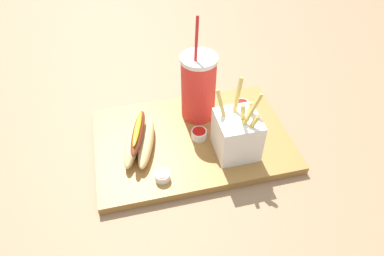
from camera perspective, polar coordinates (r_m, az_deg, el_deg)
name	(u,v)px	position (r m, az deg, el deg)	size (l,w,h in m)	color
ground_plane	(192,146)	(0.84, 0.00, -2.96)	(2.40, 2.40, 0.02)	#8C6B4C
food_tray	(192,140)	(0.82, 0.00, -2.01)	(0.45, 0.30, 0.02)	olive
soda_cup	(198,87)	(0.82, 1.07, 6.78)	(0.09, 0.09, 0.26)	red
fries_basket	(237,134)	(0.76, 7.44, -1.00)	(0.09, 0.09, 0.17)	white
hot_dog_1	(139,140)	(0.78, -8.71, -2.03)	(0.10, 0.17, 0.06)	#DBB775
ketchup_cup_1	(162,176)	(0.73, -4.91, -7.87)	(0.03, 0.03, 0.02)	white
ketchup_cup_2	(242,105)	(0.89, 8.24, 3.76)	(0.04, 0.04, 0.02)	white
ketchup_cup_3	(199,134)	(0.80, 1.16, -1.01)	(0.04, 0.04, 0.02)	white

